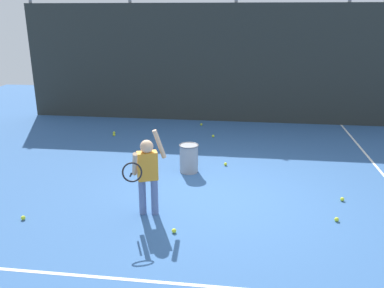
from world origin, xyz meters
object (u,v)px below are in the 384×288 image
Objects in this scene: tennis_player at (147,171)px; tennis_ball_7 at (23,218)px; tennis_ball_0 at (226,164)px; tennis_ball_5 at (342,199)px; tennis_ball_2 at (114,135)px; tennis_ball_3 at (213,136)px; tennis_ball_1 at (337,219)px; tennis_ball_4 at (114,133)px; tennis_ball_8 at (174,231)px; tennis_ball_6 at (201,124)px; ball_hopper at (189,158)px.

tennis_ball_7 is at bearing 170.85° from tennis_player.
tennis_ball_0 and tennis_ball_5 have the same top height.
tennis_ball_3 is (2.51, 0.22, 0.00)m from tennis_ball_2.
tennis_ball_1 is 6.20m from tennis_ball_4.
tennis_ball_7 is (0.04, -4.55, 0.00)m from tennis_ball_4.
tennis_ball_1 is at bearing -49.76° from tennis_ball_0.
tennis_ball_8 is at bearing -164.92° from tennis_ball_1.
tennis_ball_6 is (0.27, 5.21, -0.69)m from tennis_player.
tennis_ball_5 is (0.24, 0.72, 0.00)m from tennis_ball_1.
tennis_ball_7 is (-2.23, -2.23, -0.26)m from ball_hopper.
tennis_ball_0 is 1.00× the size of tennis_ball_2.
tennis_ball_6 is at bearing 111.43° from tennis_ball_3.
ball_hopper reaches higher than tennis_ball_7.
tennis_ball_4 and tennis_ball_6 have the same top height.
tennis_player is 20.46× the size of tennis_ball_8.
tennis_ball_4 is (-0.06, 0.19, 0.00)m from tennis_ball_2.
tennis_player reaches higher than ball_hopper.
tennis_ball_4 is 2.42m from tennis_ball_6.
tennis_ball_0 is at bearing -78.09° from tennis_ball_3.
tennis_ball_6 is (-0.12, 3.40, -0.26)m from ball_hopper.
tennis_ball_1 is 1.00× the size of tennis_ball_2.
tennis_ball_3 is at bearing 5.10° from tennis_ball_2.
tennis_player is at bearing -115.94° from tennis_ball_0.
tennis_ball_8 is at bearing -92.35° from tennis_ball_3.
tennis_ball_1 and tennis_ball_3 have the same top height.
tennis_ball_4 is at bearing 134.56° from ball_hopper.
ball_hopper reaches higher than tennis_ball_5.
tennis_ball_6 is (-2.59, 5.07, 0.00)m from tennis_ball_1.
tennis_ball_8 is (0.10, -2.31, -0.26)m from ball_hopper.
tennis_ball_2 and tennis_ball_6 have the same top height.
ball_hopper is at bearing 160.62° from tennis_ball_5.
tennis_ball_0 is 1.00× the size of tennis_ball_8.
tennis_ball_5 is 1.00× the size of tennis_ball_7.
ball_hopper is 8.52× the size of tennis_ball_4.
tennis_ball_0 is at bearing -74.63° from tennis_ball_6.
tennis_ball_8 is at bearing -102.34° from tennis_ball_0.
tennis_player is 4.28m from tennis_ball_3.
ball_hopper is 8.52× the size of tennis_ball_6.
tennis_ball_3 is at bearing 126.21° from tennis_ball_5.
tennis_ball_3 is 1.00× the size of tennis_ball_8.
tennis_player is at bearing -164.47° from tennis_ball_5.
tennis_ball_2 is 1.00× the size of tennis_ball_7.
tennis_ball_8 is at bearing -62.79° from tennis_ball_4.
tennis_ball_6 is (-0.41, 1.05, 0.00)m from tennis_ball_3.
ball_hopper is 8.52× the size of tennis_ball_7.
tennis_ball_7 is at bearing -90.21° from tennis_ball_2.
tennis_ball_6 is at bearing 91.99° from ball_hopper.
tennis_ball_3 is (0.68, 4.16, -0.69)m from tennis_player.
ball_hopper is 3.25m from tennis_ball_4.
tennis_ball_1 is 6.03m from tennis_ball_2.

